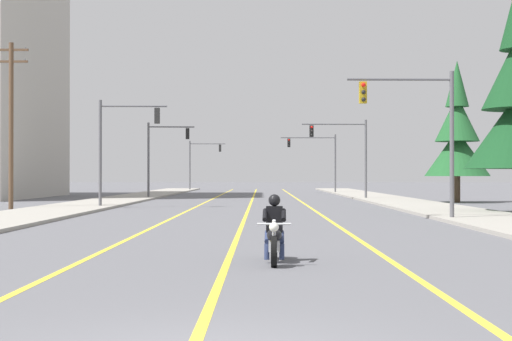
# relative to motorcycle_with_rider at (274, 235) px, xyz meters

# --- Properties ---
(lane_stripe_center) EXTENTS (0.16, 100.00, 0.01)m
(lane_stripe_center) POSITION_rel_motorcycle_with_rider_xyz_m (-1.01, 36.35, -0.58)
(lane_stripe_center) COLOR yellow
(lane_stripe_center) RESTS_ON ground
(lane_stripe_left) EXTENTS (0.16, 100.00, 0.01)m
(lane_stripe_left) POSITION_rel_motorcycle_with_rider_xyz_m (-4.18, 36.35, -0.58)
(lane_stripe_left) COLOR yellow
(lane_stripe_left) RESTS_ON ground
(lane_stripe_right) EXTENTS (0.16, 100.00, 0.01)m
(lane_stripe_right) POSITION_rel_motorcycle_with_rider_xyz_m (2.54, 36.35, -0.58)
(lane_stripe_right) COLOR yellow
(lane_stripe_right) RESTS_ON ground
(sidewalk_kerb_right) EXTENTS (4.40, 110.00, 0.14)m
(sidewalk_kerb_right) POSITION_rel_motorcycle_with_rider_xyz_m (9.18, 31.35, -0.52)
(sidewalk_kerb_right) COLOR #9E998E
(sidewalk_kerb_right) RESTS_ON ground
(sidewalk_kerb_left) EXTENTS (4.40, 110.00, 0.14)m
(sidewalk_kerb_left) POSITION_rel_motorcycle_with_rider_xyz_m (-10.86, 31.35, -0.52)
(sidewalk_kerb_left) COLOR #9E998E
(sidewalk_kerb_left) RESTS_ON ground
(motorcycle_with_rider) EXTENTS (0.70, 2.19, 1.46)m
(motorcycle_with_rider) POSITION_rel_motorcycle_with_rider_xyz_m (0.00, 0.00, 0.00)
(motorcycle_with_rider) COLOR black
(motorcycle_with_rider) RESTS_ON ground
(traffic_signal_near_right) EXTENTS (4.45, 0.46, 6.20)m
(traffic_signal_near_right) POSITION_rel_motorcycle_with_rider_xyz_m (6.37, 15.19, 3.48)
(traffic_signal_near_right) COLOR #56565B
(traffic_signal_near_right) RESTS_ON ground
(traffic_signal_near_left) EXTENTS (3.92, 0.45, 6.20)m
(traffic_signal_near_left) POSITION_rel_motorcycle_with_rider_xyz_m (-8.45, 27.17, 3.45)
(traffic_signal_near_left) COLOR #56565B
(traffic_signal_near_left) RESTS_ON ground
(traffic_signal_mid_right) EXTENTS (5.07, 0.56, 6.20)m
(traffic_signal_mid_right) POSITION_rel_motorcycle_with_rider_xyz_m (6.36, 42.62, 3.52)
(traffic_signal_mid_right) COLOR #56565B
(traffic_signal_mid_right) RESTS_ON ground
(traffic_signal_mid_left) EXTENTS (3.83, 0.55, 6.20)m
(traffic_signal_mid_left) POSITION_rel_motorcycle_with_rider_xyz_m (-8.49, 45.76, 3.44)
(traffic_signal_mid_left) COLOR #56565B
(traffic_signal_mid_left) RESTS_ON ground
(traffic_signal_far_right) EXTENTS (5.85, 0.56, 6.20)m
(traffic_signal_far_right) POSITION_rel_motorcycle_with_rider_xyz_m (5.76, 63.58, 3.57)
(traffic_signal_far_right) COLOR #56565B
(traffic_signal_far_right) RESTS_ON ground
(traffic_signal_far_left) EXTENTS (4.54, 0.52, 6.20)m
(traffic_signal_far_left) POSITION_rel_motorcycle_with_rider_xyz_m (-8.01, 78.70, 3.49)
(traffic_signal_far_left) COLOR #56565B
(traffic_signal_far_left) RESTS_ON ground
(utility_pole_left_near) EXTENTS (1.90, 0.26, 9.23)m
(utility_pole_left_near) POSITION_rel_motorcycle_with_rider_xyz_m (-14.16, 25.62, 4.36)
(utility_pole_left_near) COLOR brown
(utility_pole_left_near) RESTS_ON ground
(conifer_tree_right_verge_far) EXTENTS (4.46, 4.46, 9.81)m
(conifer_tree_right_verge_far) POSITION_rel_motorcycle_with_rider_xyz_m (13.23, 36.17, 3.91)
(conifer_tree_right_verge_far) COLOR #4C3828
(conifer_tree_right_verge_far) RESTS_ON ground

